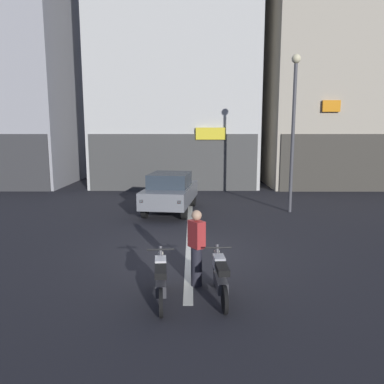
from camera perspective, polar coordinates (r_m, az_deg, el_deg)
The scene contains 10 objects.
ground_plane at distance 10.14m, azimuth -0.33°, elevation -9.67°, with size 120.00×120.00×0.00m, color #232328.
lane_centre_line at distance 15.93m, azimuth -0.17°, elevation -2.64°, with size 0.20×18.00×0.01m, color silver.
building_corner_left at distance 27.82m, azimuth -27.04°, elevation 21.38°, with size 8.01×7.96×19.21m.
building_mid_block at distance 24.94m, azimuth -2.48°, elevation 21.16°, with size 9.84×7.63×16.91m.
building_far_right at distance 27.18m, azimuth 22.77°, elevation 24.14°, with size 9.68×8.17×21.20m.
car_grey_crossing_near at distance 15.27m, azimuth -3.24°, elevation 0.18°, with size 2.29×4.30×1.64m.
street_lamp at distance 15.57m, azimuth 15.63°, elevation 11.10°, with size 0.36×0.36×6.32m.
motorcycle_white_row_leftmost at distance 7.37m, azimuth -4.76°, elevation -13.36°, with size 0.55×1.67×0.98m.
motorcycle_silver_row_left_mid at distance 7.48m, azimuth 4.52°, elevation -13.02°, with size 0.55×1.67×0.98m.
person_by_motorcycles at distance 7.93m, azimuth 0.82°, elevation -8.61°, with size 0.39×0.42×1.67m.
Camera 1 is at (0.08, -9.59, 3.29)m, focal length 34.33 mm.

